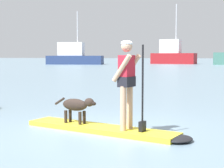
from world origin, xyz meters
name	(u,v)px	position (x,y,z in m)	size (l,w,h in m)	color
ground_plane	(100,131)	(0.00, 0.00, 0.00)	(400.00, 400.00, 0.00)	slate
paddleboard	(109,130)	(0.22, -0.07, 0.05)	(3.69, 1.67, 0.10)	yellow
person_paddler	(127,78)	(0.62, -0.19, 1.12)	(0.67, 0.57, 1.75)	tan
dog	(77,106)	(-0.57, 0.17, 0.49)	(1.07, 0.42, 0.57)	#2D231E
moored_boat_starboard	(74,56)	(-20.49, 52.30, 1.45)	(10.15, 4.53, 9.31)	navy
moored_boat_port	(173,55)	(-3.83, 60.34, 1.71)	(8.57, 4.40, 11.09)	maroon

